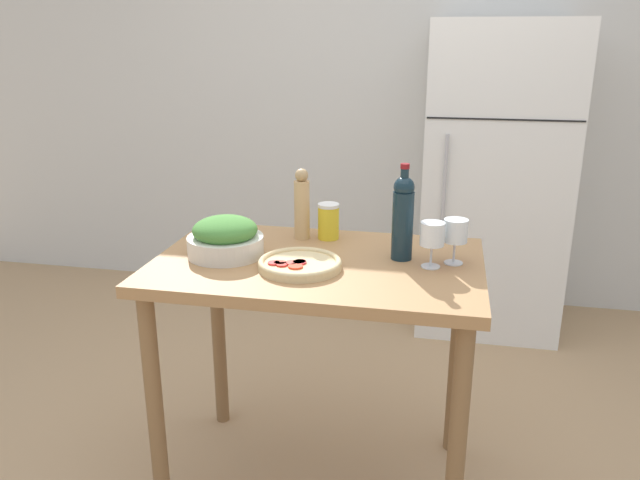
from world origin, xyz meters
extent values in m
plane|color=tan|center=(0.00, 0.00, 0.00)|extent=(14.00, 14.00, 0.00)
cube|color=silver|center=(0.00, 1.93, 1.30)|extent=(6.40, 0.06, 2.60)
cube|color=white|center=(0.67, 1.57, 0.85)|extent=(0.77, 0.62, 1.70)
cube|color=black|center=(0.67, 1.26, 1.22)|extent=(0.75, 0.01, 0.01)
cylinder|color=#B2B2B7|center=(0.40, 1.24, 0.76)|extent=(0.02, 0.02, 0.76)
cube|color=#A87A4C|center=(0.00, 0.00, 0.87)|extent=(1.10, 0.71, 0.04)
cylinder|color=olive|center=(-0.49, -0.30, 0.42)|extent=(0.06, 0.06, 0.85)
cylinder|color=olive|center=(0.49, -0.30, 0.42)|extent=(0.06, 0.06, 0.85)
cylinder|color=olive|center=(-0.49, 0.30, 0.42)|extent=(0.06, 0.06, 0.85)
cylinder|color=olive|center=(0.49, 0.30, 0.42)|extent=(0.06, 0.06, 0.85)
cylinder|color=#142833|center=(0.27, 0.07, 1.00)|extent=(0.07, 0.07, 0.23)
sphere|color=#142833|center=(0.27, 0.07, 1.14)|extent=(0.07, 0.07, 0.07)
cylinder|color=#142833|center=(0.27, 0.07, 1.17)|extent=(0.03, 0.03, 0.06)
cylinder|color=maroon|center=(0.27, 0.07, 1.21)|extent=(0.03, 0.03, 0.02)
cylinder|color=silver|center=(0.38, 0.01, 0.89)|extent=(0.06, 0.06, 0.00)
cylinder|color=silver|center=(0.38, 0.01, 0.93)|extent=(0.01, 0.01, 0.07)
cylinder|color=white|center=(0.38, 0.01, 1.00)|extent=(0.08, 0.08, 0.08)
cylinder|color=maroon|center=(0.38, 0.01, 0.97)|extent=(0.07, 0.07, 0.02)
cylinder|color=silver|center=(0.45, 0.06, 0.89)|extent=(0.06, 0.06, 0.00)
cylinder|color=silver|center=(0.45, 0.06, 0.93)|extent=(0.01, 0.01, 0.07)
cylinder|color=white|center=(0.45, 0.06, 1.00)|extent=(0.08, 0.08, 0.08)
cylinder|color=maroon|center=(0.45, 0.06, 0.97)|extent=(0.07, 0.07, 0.01)
cylinder|color=tan|center=(-0.11, 0.23, 1.00)|extent=(0.06, 0.06, 0.22)
sphere|color=tan|center=(-0.11, 0.23, 1.13)|extent=(0.05, 0.05, 0.05)
cylinder|color=silver|center=(-0.32, -0.02, 0.92)|extent=(0.26, 0.26, 0.07)
ellipsoid|color=#478438|center=(-0.32, -0.02, 0.98)|extent=(0.22, 0.22, 0.09)
cylinder|color=#DBC189|center=(-0.04, -0.09, 0.90)|extent=(0.27, 0.27, 0.02)
torus|color=#DBC189|center=(-0.04, -0.09, 0.91)|extent=(0.27, 0.27, 0.02)
cylinder|color=red|center=(-0.10, -0.12, 0.91)|extent=(0.04, 0.04, 0.01)
cylinder|color=red|center=(-0.09, -0.13, 0.91)|extent=(0.04, 0.04, 0.01)
cylinder|color=red|center=(-0.06, -0.11, 0.91)|extent=(0.04, 0.04, 0.01)
cylinder|color=red|center=(-0.04, -0.09, 0.91)|extent=(0.04, 0.04, 0.01)
cylinder|color=red|center=(-0.04, -0.14, 0.91)|extent=(0.05, 0.05, 0.01)
cylinder|color=red|center=(-0.04, -0.09, 0.91)|extent=(0.04, 0.04, 0.01)
cylinder|color=red|center=(-0.12, -0.12, 0.91)|extent=(0.04, 0.04, 0.01)
cylinder|color=red|center=(-0.04, -0.10, 0.91)|extent=(0.04, 0.04, 0.01)
cylinder|color=yellow|center=(-0.01, 0.24, 0.95)|extent=(0.08, 0.08, 0.12)
cylinder|color=white|center=(-0.01, 0.24, 1.01)|extent=(0.08, 0.08, 0.01)
camera|label=1|loc=(0.41, -1.94, 1.60)|focal=35.00mm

